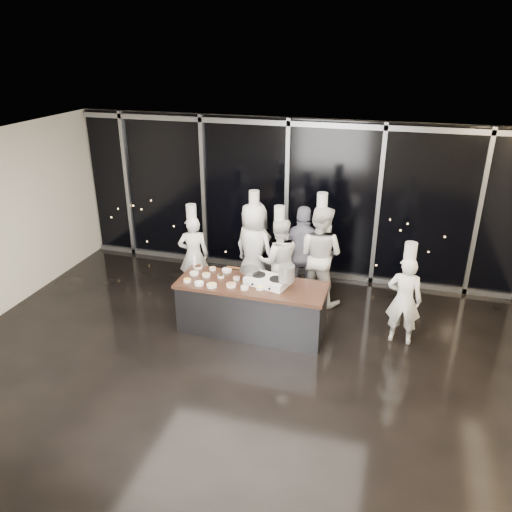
# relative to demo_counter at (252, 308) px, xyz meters

# --- Properties ---
(ground) EXTENTS (9.00, 9.00, 0.00)m
(ground) POSITION_rel_demo_counter_xyz_m (0.00, -0.90, -0.45)
(ground) COLOR black
(ground) RESTS_ON ground
(room_shell) EXTENTS (9.02, 7.02, 3.21)m
(room_shell) POSITION_rel_demo_counter_xyz_m (0.18, -0.90, 1.79)
(room_shell) COLOR beige
(room_shell) RESTS_ON ground
(window_wall) EXTENTS (8.90, 0.11, 3.20)m
(window_wall) POSITION_rel_demo_counter_xyz_m (0.00, 2.53, 1.14)
(window_wall) COLOR black
(window_wall) RESTS_ON ground
(demo_counter) EXTENTS (2.46, 0.86, 0.90)m
(demo_counter) POSITION_rel_demo_counter_xyz_m (0.00, 0.00, 0.00)
(demo_counter) COLOR #35353A
(demo_counter) RESTS_ON ground
(stove) EXTENTS (0.76, 0.57, 0.14)m
(stove) POSITION_rel_demo_counter_xyz_m (0.25, 0.06, 0.51)
(stove) COLOR white
(stove) RESTS_ON demo_counter
(frying_pan) EXTENTS (0.58, 0.39, 0.05)m
(frying_pan) POSITION_rel_demo_counter_xyz_m (-0.09, 0.16, 0.61)
(frying_pan) COLOR gray
(frying_pan) RESTS_ON stove
(stock_pot) EXTENTS (0.31, 0.31, 0.26)m
(stock_pot) POSITION_rel_demo_counter_xyz_m (0.58, -0.00, 0.72)
(stock_pot) COLOR #ABABAD
(stock_pot) RESTS_ON stove
(prep_bowls) EXTENTS (1.40, 0.77, 0.05)m
(prep_bowls) POSITION_rel_demo_counter_xyz_m (-0.59, -0.00, 0.47)
(prep_bowls) COLOR silver
(prep_bowls) RESTS_ON demo_counter
(squeeze_bottle) EXTENTS (0.07, 0.07, 0.24)m
(squeeze_bottle) POSITION_rel_demo_counter_xyz_m (-1.14, 0.34, 0.56)
(squeeze_bottle) COLOR white
(squeeze_bottle) RESTS_ON demo_counter
(chef_far_left) EXTENTS (0.67, 0.57, 1.79)m
(chef_far_left) POSITION_rel_demo_counter_xyz_m (-1.48, 1.07, 0.35)
(chef_far_left) COLOR white
(chef_far_left) RESTS_ON ground
(chef_left) EXTENTS (1.06, 0.90, 2.06)m
(chef_left) POSITION_rel_demo_counter_xyz_m (-0.36, 1.37, 0.47)
(chef_left) COLOR white
(chef_left) RESTS_ON ground
(chef_center) EXTENTS (0.97, 0.86, 1.88)m
(chef_center) POSITION_rel_demo_counter_xyz_m (0.17, 1.15, 0.38)
(chef_center) COLOR white
(chef_center) RESTS_ON ground
(guest) EXTENTS (1.12, 0.55, 1.85)m
(guest) POSITION_rel_demo_counter_xyz_m (0.59, 1.37, 0.47)
(guest) COLOR #121333
(guest) RESTS_ON ground
(chef_right) EXTENTS (1.08, 0.95, 2.12)m
(chef_right) POSITION_rel_demo_counter_xyz_m (0.88, 1.39, 0.50)
(chef_right) COLOR white
(chef_right) RESTS_ON ground
(chef_side) EXTENTS (0.57, 0.39, 1.74)m
(chef_side) POSITION_rel_demo_counter_xyz_m (2.42, 0.40, 0.33)
(chef_side) COLOR white
(chef_side) RESTS_ON ground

